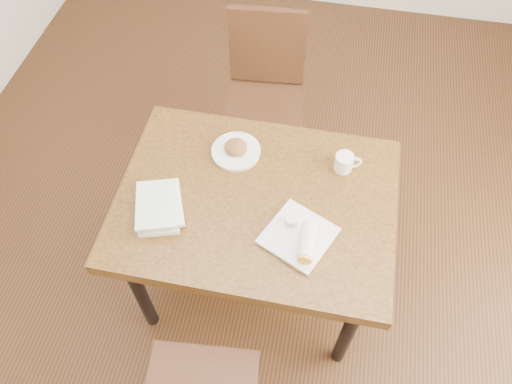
% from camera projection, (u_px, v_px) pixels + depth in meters
% --- Properties ---
extents(ground, '(4.00, 5.00, 0.01)m').
position_uv_depth(ground, '(256.00, 278.00, 2.65)').
color(ground, '#472814').
rests_on(ground, ground).
extents(room_walls, '(4.02, 5.02, 2.80)m').
position_uv_depth(room_walls, '(256.00, 11.00, 1.31)').
color(room_walls, beige).
rests_on(room_walls, ground).
extents(table, '(1.13, 0.85, 0.75)m').
position_uv_depth(table, '(256.00, 210.00, 2.10)').
color(table, brown).
rests_on(table, ground).
extents(chair_far, '(0.46, 0.46, 0.95)m').
position_uv_depth(chair_far, '(265.00, 87.00, 2.69)').
color(chair_far, '#402212').
rests_on(chair_far, ground).
extents(plate_scone, '(0.21, 0.21, 0.07)m').
position_uv_depth(plate_scone, '(236.00, 150.00, 2.15)').
color(plate_scone, white).
rests_on(plate_scone, table).
extents(coffee_mug, '(0.12, 0.08, 0.08)m').
position_uv_depth(coffee_mug, '(345.00, 162.00, 2.09)').
color(coffee_mug, white).
rests_on(coffee_mug, table).
extents(plate_burrito, '(0.32, 0.32, 0.08)m').
position_uv_depth(plate_burrito, '(301.00, 238.00, 1.90)').
color(plate_burrito, white).
rests_on(plate_burrito, table).
extents(book_stack, '(0.24, 0.28, 0.06)m').
position_uv_depth(book_stack, '(159.00, 207.00, 1.97)').
color(book_stack, white).
rests_on(book_stack, table).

